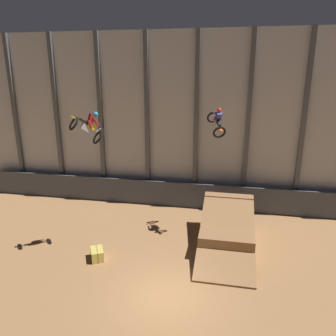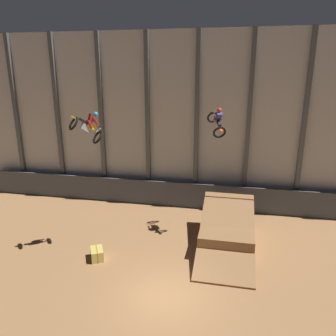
{
  "view_description": "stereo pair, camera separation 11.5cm",
  "coord_description": "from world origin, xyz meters",
  "px_view_note": "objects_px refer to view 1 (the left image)",
  "views": [
    {
      "loc": [
        2.47,
        -11.54,
        9.26
      ],
      "look_at": [
        -0.94,
        5.36,
        4.12
      ],
      "focal_mm": 35.0,
      "sensor_mm": 36.0,
      "label": 1
    },
    {
      "loc": [
        2.58,
        -11.52,
        9.26
      ],
      "look_at": [
        -0.94,
        5.36,
        4.12
      ],
      "focal_mm": 35.0,
      "sensor_mm": 36.0,
      "label": 2
    }
  ],
  "objects_px": {
    "dirt_ramp": "(227,229)",
    "rider_bike_right_air": "(217,121)",
    "hay_bale_trackside": "(97,254)",
    "rider_bike_left_air": "(88,127)"
  },
  "relations": [
    {
      "from": "dirt_ramp",
      "to": "rider_bike_right_air",
      "type": "bearing_deg",
      "value": 126.29
    },
    {
      "from": "hay_bale_trackside",
      "to": "dirt_ramp",
      "type": "bearing_deg",
      "value": 26.53
    },
    {
      "from": "rider_bike_left_air",
      "to": "hay_bale_trackside",
      "type": "bearing_deg",
      "value": -18.02
    },
    {
      "from": "rider_bike_right_air",
      "to": "dirt_ramp",
      "type": "bearing_deg",
      "value": -74.51
    },
    {
      "from": "dirt_ramp",
      "to": "rider_bike_left_air",
      "type": "xyz_separation_m",
      "value": [
        -7.0,
        -2.02,
        5.89
      ]
    },
    {
      "from": "rider_bike_left_air",
      "to": "hay_bale_trackside",
      "type": "height_order",
      "value": "rider_bike_left_air"
    },
    {
      "from": "dirt_ramp",
      "to": "rider_bike_right_air",
      "type": "relative_size",
      "value": 3.32
    },
    {
      "from": "dirt_ramp",
      "to": "rider_bike_left_air",
      "type": "height_order",
      "value": "rider_bike_left_air"
    },
    {
      "from": "dirt_ramp",
      "to": "rider_bike_right_air",
      "type": "height_order",
      "value": "rider_bike_right_air"
    },
    {
      "from": "dirt_ramp",
      "to": "hay_bale_trackside",
      "type": "height_order",
      "value": "dirt_ramp"
    }
  ]
}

